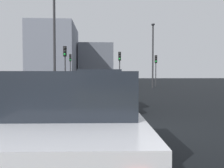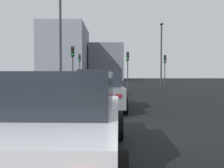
% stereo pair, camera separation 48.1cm
% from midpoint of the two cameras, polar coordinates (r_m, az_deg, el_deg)
% --- Properties ---
extents(ground_plane, '(160.00, 160.00, 0.20)m').
position_cam_midpoint_polar(ground_plane, '(6.39, 8.34, -11.65)').
color(ground_plane, black).
extents(car_beige_right_lead, '(4.81, 2.17, 1.46)m').
position_cam_midpoint_polar(car_beige_right_lead, '(16.55, -4.84, -0.20)').
color(car_beige_right_lead, tan).
rests_on(car_beige_right_lead, ground_plane).
extents(car_grey_right_second, '(4.48, 2.12, 1.62)m').
position_cam_midpoint_polar(car_grey_right_second, '(10.02, -4.47, -1.50)').
color(car_grey_right_second, slate).
rests_on(car_grey_right_second, ground_plane).
extents(car_white_right_third, '(4.53, 2.11, 1.47)m').
position_cam_midpoint_polar(car_white_right_third, '(4.01, -11.01, -8.12)').
color(car_white_right_third, silver).
rests_on(car_white_right_third, ground_plane).
extents(traffic_light_near_left, '(0.32, 0.30, 3.98)m').
position_cam_midpoint_polar(traffic_light_near_left, '(31.54, -10.15, 4.87)').
color(traffic_light_near_left, '#2D2D30').
rests_on(traffic_light_near_left, ground_plane).
extents(traffic_light_near_right, '(0.32, 0.29, 3.89)m').
position_cam_midpoint_polar(traffic_light_near_right, '(21.92, -11.56, 5.83)').
color(traffic_light_near_right, '#2D2D30').
rests_on(traffic_light_near_right, ground_plane).
extents(traffic_light_far_left, '(0.32, 0.30, 3.65)m').
position_cam_midpoint_polar(traffic_light_far_left, '(28.90, 9.75, 4.65)').
color(traffic_light_far_left, '#2D2D30').
rests_on(traffic_light_far_left, ground_plane).
extents(traffic_light_far_right, '(0.32, 0.30, 3.73)m').
position_cam_midpoint_polar(traffic_light_far_right, '(25.10, 1.24, 5.17)').
color(traffic_light_far_right, '#2D2D30').
rests_on(traffic_light_far_right, ground_plane).
extents(street_lamp_kerbside, '(0.56, 0.36, 8.16)m').
position_cam_midpoint_polar(street_lamp_kerbside, '(16.81, -14.18, 13.59)').
color(street_lamp_kerbside, '#2D2D30').
rests_on(street_lamp_kerbside, ground_plane).
extents(street_lamp_far, '(0.56, 0.36, 6.62)m').
position_cam_midpoint_polar(street_lamp_far, '(25.41, 8.99, 7.95)').
color(street_lamp_far, '#2D2D30').
rests_on(street_lamp_far, ground_plane).
extents(building_facade_left, '(10.09, 7.38, 8.03)m').
position_cam_midpoint_polar(building_facade_left, '(55.66, -4.05, 4.96)').
color(building_facade_left, slate).
rests_on(building_facade_left, ground_plane).
extents(building_facade_center, '(13.69, 8.15, 10.81)m').
position_cam_midpoint_polar(building_facade_center, '(49.46, -13.54, 6.85)').
color(building_facade_center, gray).
rests_on(building_facade_center, ground_plane).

